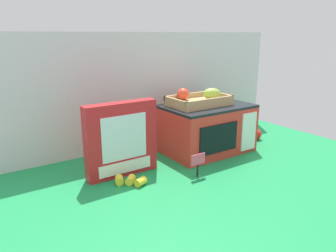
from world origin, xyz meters
TOP-DOWN VIEW (x-y plane):
  - ground_plane at (0.00, 0.00)m, footprint 1.70×1.70m
  - display_back_panel at (0.00, 0.26)m, footprint 1.61×0.03m
  - toy_microwave at (0.15, -0.01)m, footprint 0.43×0.29m
  - food_groups_crate at (0.12, 0.02)m, footprint 0.29×0.18m
  - cookie_set_box at (-0.32, -0.04)m, footprint 0.31×0.06m
  - price_sign at (-0.08, -0.23)m, footprint 0.07×0.01m
  - loose_toy_banana at (-0.34, -0.14)m, footprint 0.11×0.11m
  - loose_toy_apple at (0.50, -0.03)m, footprint 0.06×0.06m

SIDE VIEW (x-z plane):
  - ground_plane at x=0.00m, z-range 0.00..0.00m
  - loose_toy_banana at x=-0.34m, z-range 0.00..0.03m
  - loose_toy_apple at x=0.50m, z-range 0.00..0.06m
  - price_sign at x=-0.08m, z-range 0.02..0.12m
  - toy_microwave at x=0.15m, z-range 0.00..0.23m
  - cookie_set_box at x=-0.32m, z-range 0.00..0.31m
  - food_groups_crate at x=0.12m, z-range 0.22..0.30m
  - display_back_panel at x=0.00m, z-range 0.00..0.58m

